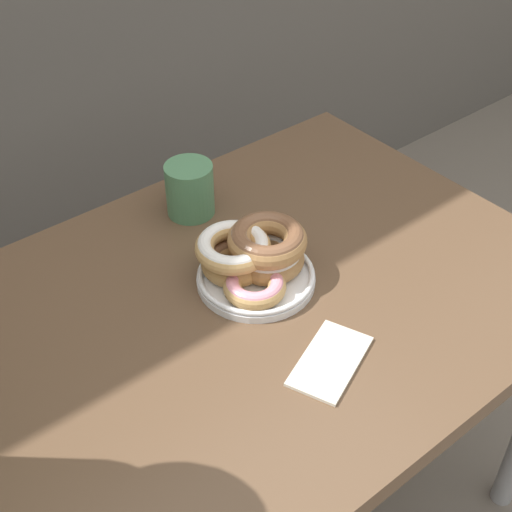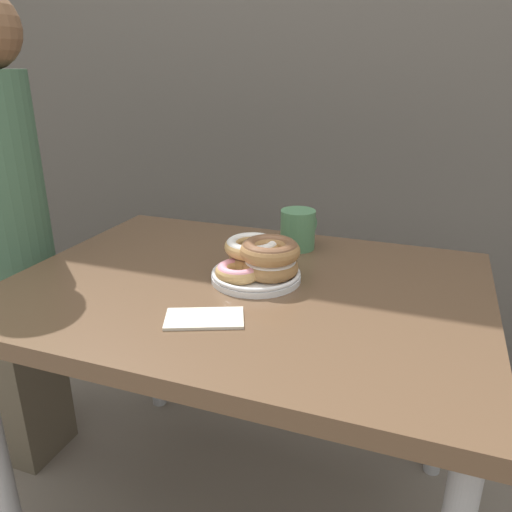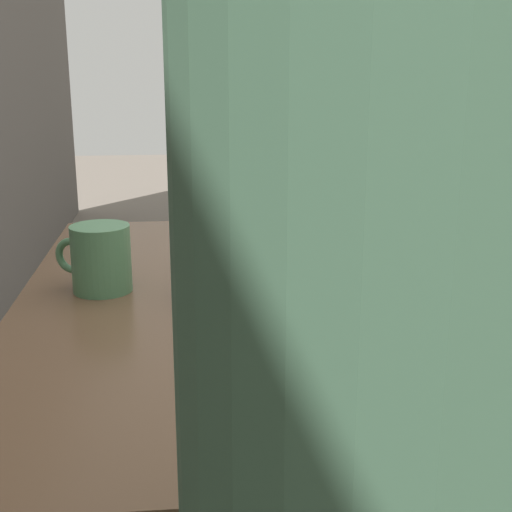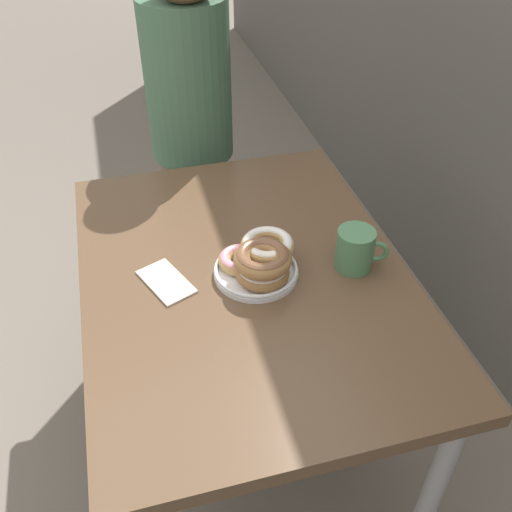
# 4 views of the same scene
# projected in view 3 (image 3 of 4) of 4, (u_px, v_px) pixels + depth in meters

# --- Properties ---
(dining_table) EXTENTS (1.08, 0.80, 0.71)m
(dining_table) POSITION_uv_depth(u_px,v_px,m) (273.00, 340.00, 1.15)
(dining_table) COLOR brown
(dining_table) RESTS_ON ground_plane
(donut_plate) EXTENTS (0.24, 0.24, 0.10)m
(donut_plate) POSITION_uv_depth(u_px,v_px,m) (249.00, 264.00, 1.13)
(donut_plate) COLOR white
(donut_plate) RESTS_ON dining_table
(coffee_mug) EXTENTS (0.09, 0.13, 0.11)m
(coffee_mug) POSITION_uv_depth(u_px,v_px,m) (100.00, 258.00, 1.14)
(coffee_mug) COLOR #4C7F56
(coffee_mug) RESTS_ON dining_table
(napkin) EXTENTS (0.18, 0.14, 0.01)m
(napkin) POSITION_uv_depth(u_px,v_px,m) (395.00, 291.00, 1.14)
(napkin) COLOR beige
(napkin) RESTS_ON dining_table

